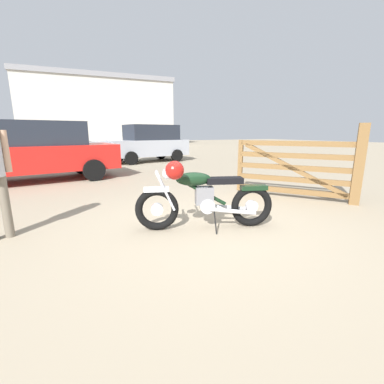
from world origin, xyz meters
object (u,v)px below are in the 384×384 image
at_px(vintage_motorcycle, 202,197).
at_px(white_estate_far, 26,150).
at_px(pale_sedan_back, 149,143).
at_px(timber_gate, 307,167).
at_px(blue_hatchback_right, 54,147).

distance_m(vintage_motorcycle, white_estate_far, 6.24).
bearing_deg(pale_sedan_back, timber_gate, 86.21).
distance_m(vintage_motorcycle, blue_hatchback_right, 9.49).
distance_m(timber_gate, white_estate_far, 7.50).
xyz_separation_m(timber_gate, white_estate_far, (-5.42, 5.19, 0.24)).
bearing_deg(white_estate_far, blue_hatchback_right, 71.89).
bearing_deg(blue_hatchback_right, vintage_motorcycle, 95.68).
xyz_separation_m(timber_gate, pale_sedan_back, (-0.51, 8.80, 0.21)).
bearing_deg(pale_sedan_back, white_estate_far, 29.25).
bearing_deg(blue_hatchback_right, pale_sedan_back, 174.59).
relative_size(vintage_motorcycle, white_estate_far, 0.41).
relative_size(white_estate_far, pale_sedan_back, 1.20).
xyz_separation_m(vintage_motorcycle, pale_sedan_back, (2.37, 9.30, 0.43)).
bearing_deg(vintage_motorcycle, timber_gate, -148.91).
distance_m(vintage_motorcycle, pale_sedan_back, 9.60).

